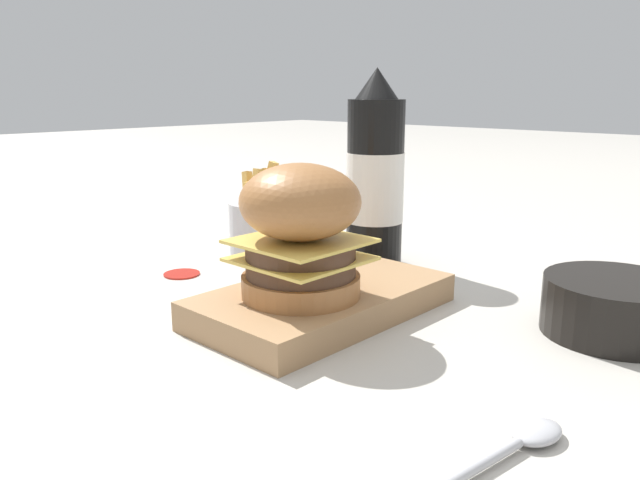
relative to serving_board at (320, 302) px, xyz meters
The scene contains 8 objects.
ground_plane 0.02m from the serving_board, 58.53° to the left, with size 6.00×6.00×0.00m, color #B7B2A8.
serving_board is the anchor object (origin of this frame).
burger 0.09m from the serving_board, behind, with size 0.12×0.12×0.13m.
ketchup_bottle 0.23m from the serving_board, 23.20° to the left, with size 0.07×0.07×0.25m.
fries_basket 0.24m from the serving_board, 61.44° to the left, with size 0.10×0.10×0.13m.
side_bowl 0.28m from the serving_board, 57.10° to the right, with size 0.13×0.13×0.05m.
spoon 0.28m from the serving_board, 110.02° to the right, with size 0.15×0.04×0.01m.
ketchup_puddle 0.22m from the serving_board, 93.30° to the left, with size 0.04×0.04×0.00m.
Camera 1 is at (-0.44, -0.42, 0.22)m, focal length 35.00 mm.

